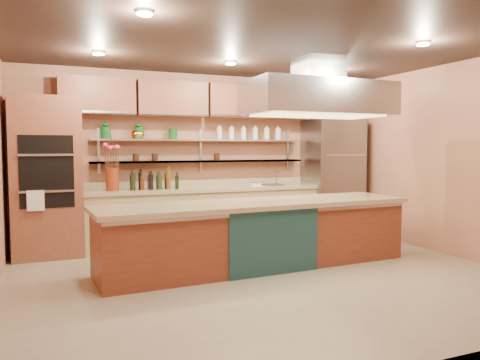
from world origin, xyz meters
name	(u,v)px	position (x,y,z in m)	size (l,w,h in m)	color
floor	(267,278)	(0.00, 0.00, -0.01)	(6.00, 5.00, 0.02)	gray
ceiling	(268,44)	(0.00, 0.00, 2.80)	(6.00, 5.00, 0.02)	black
wall_back	(203,158)	(0.00, 2.50, 1.40)	(6.00, 0.04, 2.80)	#A4694D
wall_front	(421,173)	(0.00, -2.50, 1.40)	(6.00, 0.04, 2.80)	#A4694D
wall_right	(455,160)	(3.00, 0.00, 1.40)	(0.04, 5.00, 2.80)	#A4694D
oven_stack	(47,178)	(-2.45, 2.18, 1.15)	(0.95, 0.64, 2.30)	brown
refrigerator	(333,177)	(2.35, 2.14, 1.05)	(0.95, 0.72, 2.10)	gray
back_counter	(206,215)	(-0.05, 2.20, 0.47)	(3.84, 0.64, 0.93)	tan
wall_shelf_lower	(203,161)	(-0.05, 2.37, 1.35)	(3.60, 0.26, 0.03)	#A8ABAF
wall_shelf_upper	(202,140)	(-0.05, 2.37, 1.70)	(3.60, 0.26, 0.03)	#A8ABAF
upper_cabinets	(206,101)	(0.00, 2.32, 2.35)	(4.60, 0.36, 0.55)	brown
range_hood	(318,99)	(1.02, 0.51, 2.25)	(2.00, 1.00, 0.45)	#A8ABAF
ceiling_downlights	(260,50)	(0.00, 0.20, 2.77)	(4.00, 2.80, 0.02)	#FFE5A5
island	(258,234)	(0.12, 0.51, 0.43)	(4.16, 0.90, 0.87)	brown
flower_vase	(112,179)	(-1.54, 2.15, 1.10)	(0.19, 0.19, 0.34)	maroon
oil_bottle_cluster	(155,181)	(-0.90, 2.15, 1.06)	(0.80, 0.23, 0.26)	black
kitchen_scale	(255,183)	(0.81, 2.15, 0.98)	(0.17, 0.13, 0.10)	silver
bar_faucet	(276,178)	(1.26, 2.25, 1.04)	(0.03, 0.03, 0.23)	silver
copper_kettle	(137,134)	(-1.13, 2.37, 1.79)	(0.18, 0.18, 0.15)	orange
green_canister	(173,134)	(-0.55, 2.37, 1.80)	(0.14, 0.14, 0.17)	#0F4917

